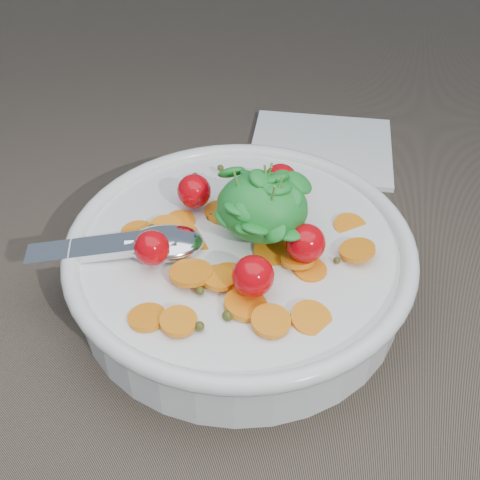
# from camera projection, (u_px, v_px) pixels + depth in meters

# --- Properties ---
(ground) EXTENTS (6.00, 6.00, 0.00)m
(ground) POSITION_uv_depth(u_px,v_px,m) (216.00, 262.00, 0.55)
(ground) COLOR brown
(ground) RESTS_ON ground
(bowl) EXTENTS (0.31, 0.28, 0.12)m
(bowl) POSITION_uv_depth(u_px,v_px,m) (240.00, 261.00, 0.50)
(bowl) COLOR white
(bowl) RESTS_ON ground
(napkin) EXTENTS (0.17, 0.15, 0.01)m
(napkin) POSITION_uv_depth(u_px,v_px,m) (321.00, 148.00, 0.68)
(napkin) COLOR white
(napkin) RESTS_ON ground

